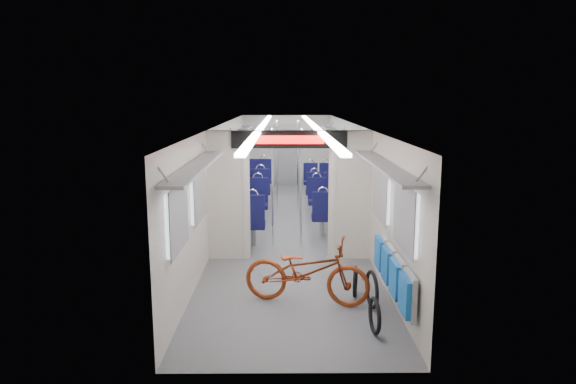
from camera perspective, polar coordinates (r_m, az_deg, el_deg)
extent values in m
plane|color=#515456|center=(11.34, 0.02, -4.18)|extent=(12.00, 12.00, 0.00)
cube|color=beige|center=(11.19, -7.43, 1.55)|extent=(0.02, 12.00, 2.30)
cube|color=beige|center=(11.21, 7.46, 1.56)|extent=(0.02, 12.00, 2.30)
cube|color=beige|center=(17.06, -0.16, 4.68)|extent=(2.90, 0.02, 2.30)
cube|color=beige|center=(5.26, 0.61, -8.56)|extent=(2.90, 0.02, 2.30)
cube|color=silver|center=(10.99, 0.02, 7.50)|extent=(2.90, 12.00, 0.02)
cube|color=white|center=(11.00, -2.87, 7.34)|extent=(0.12, 11.40, 0.04)
cube|color=white|center=(11.01, 2.91, 7.34)|extent=(0.12, 11.40, 0.04)
cube|color=beige|center=(9.22, -6.88, -1.29)|extent=(0.65, 0.18, 2.00)
cube|color=beige|center=(9.24, 7.12, -1.27)|extent=(0.65, 0.18, 2.00)
cube|color=beige|center=(9.00, 0.14, 5.90)|extent=(2.90, 0.18, 0.30)
cylinder|color=beige|center=(9.19, -4.86, -1.29)|extent=(0.20, 0.20, 2.00)
cylinder|color=beige|center=(9.21, 5.12, -1.27)|extent=(0.20, 0.20, 2.00)
cube|color=black|center=(8.89, 0.14, 5.84)|extent=(2.00, 0.03, 0.30)
cube|color=#FF0C07|center=(8.87, 0.15, 5.83)|extent=(1.20, 0.02, 0.14)
cube|color=silver|center=(6.48, -12.27, -2.85)|extent=(0.04, 1.00, 0.75)
cube|color=silver|center=(6.52, 13.00, -2.79)|extent=(0.04, 1.00, 0.75)
cube|color=silver|center=(8.02, -9.97, -0.23)|extent=(0.04, 1.00, 0.75)
cube|color=silver|center=(8.05, 10.38, -0.20)|extent=(0.04, 1.00, 0.75)
cube|color=silver|center=(10.66, -7.62, 2.46)|extent=(0.04, 1.00, 0.75)
cube|color=silver|center=(10.68, 7.69, 2.48)|extent=(0.04, 1.00, 0.75)
cube|color=silver|center=(12.53, -6.56, 3.67)|extent=(0.04, 1.00, 0.75)
cube|color=silver|center=(12.55, 6.48, 3.68)|extent=(0.04, 1.00, 0.75)
cube|color=silver|center=(14.41, -5.77, 4.56)|extent=(0.04, 1.00, 0.75)
cube|color=silver|center=(14.43, 5.57, 4.57)|extent=(0.04, 1.00, 0.75)
cube|color=silver|center=(16.19, -5.19, 5.21)|extent=(0.04, 1.00, 0.75)
cube|color=silver|center=(16.21, 4.91, 5.22)|extent=(0.04, 1.00, 0.75)
cube|color=gray|center=(7.13, -9.96, 2.93)|extent=(0.30, 3.60, 0.04)
cube|color=gray|center=(7.16, 10.54, 2.95)|extent=(0.30, 3.60, 0.04)
cube|color=gray|center=(13.06, -5.67, 6.38)|extent=(0.30, 7.60, 0.04)
cube|color=gray|center=(13.08, 5.55, 6.39)|extent=(0.30, 7.60, 0.04)
cube|color=gray|center=(17.01, -0.16, 4.15)|extent=(0.90, 0.05, 2.00)
imported|color=maroon|center=(7.28, 2.09, -8.77)|extent=(1.88, 1.02, 0.94)
cube|color=gray|center=(6.30, 13.37, -11.11)|extent=(0.06, 0.47, 0.53)
cube|color=#11519F|center=(6.28, 12.83, -11.13)|extent=(0.06, 0.43, 0.45)
cube|color=gray|center=(6.80, 12.27, -9.43)|extent=(0.06, 0.47, 0.53)
cube|color=#11519F|center=(6.78, 11.76, -9.45)|extent=(0.06, 0.43, 0.45)
cube|color=gray|center=(7.30, 11.32, -7.98)|extent=(0.06, 0.47, 0.53)
cube|color=#11519F|center=(7.29, 10.85, -7.99)|extent=(0.06, 0.43, 0.45)
cube|color=gray|center=(7.82, 10.50, -6.72)|extent=(0.06, 0.47, 0.53)
cube|color=#11519F|center=(7.81, 10.07, -6.73)|extent=(0.06, 0.43, 0.45)
torus|color=black|center=(6.55, 9.59, -13.60)|extent=(0.09, 0.47, 0.47)
torus|color=black|center=(7.28, 9.29, -10.81)|extent=(0.12, 0.54, 0.53)
torus|color=black|center=(7.63, 7.48, -10.04)|extent=(0.14, 0.46, 0.46)
cube|color=#0C0C37|center=(10.12, -3.89, -3.68)|extent=(0.48, 0.44, 0.10)
cylinder|color=gray|center=(10.17, -3.88, -4.90)|extent=(0.10, 0.10, 0.35)
cube|color=#0C0C37|center=(9.86, -3.98, -2.01)|extent=(0.48, 0.08, 0.58)
torus|color=silver|center=(9.80, -4.00, -0.35)|extent=(0.24, 0.03, 0.24)
cube|color=#0C0C37|center=(11.86, -3.39, -1.56)|extent=(0.48, 0.44, 0.10)
cylinder|color=gray|center=(11.91, -3.38, -2.62)|extent=(0.10, 0.10, 0.35)
cube|color=#0C0C37|center=(11.97, -3.36, 0.21)|extent=(0.48, 0.08, 0.58)
torus|color=silver|center=(11.93, -3.38, 1.59)|extent=(0.24, 0.03, 0.24)
cube|color=#0C0C37|center=(10.15, -6.55, -3.67)|extent=(0.48, 0.44, 0.10)
cylinder|color=gray|center=(10.21, -6.52, -4.89)|extent=(0.10, 0.10, 0.35)
cube|color=#0C0C37|center=(9.90, -6.70, -2.01)|extent=(0.48, 0.08, 0.58)
torus|color=silver|center=(9.84, -6.73, -0.35)|extent=(0.24, 0.03, 0.24)
cube|color=#0C0C37|center=(11.90, -5.65, -1.56)|extent=(0.48, 0.44, 0.10)
cylinder|color=gray|center=(11.95, -5.63, -2.61)|extent=(0.10, 0.10, 0.35)
cube|color=#0C0C37|center=(12.01, -5.60, 0.21)|extent=(0.48, 0.08, 0.58)
torus|color=silver|center=(11.96, -5.63, 1.58)|extent=(0.24, 0.03, 0.24)
cube|color=#0C0C37|center=(10.73, 3.79, -2.85)|extent=(0.43, 0.40, 0.10)
cylinder|color=gray|center=(10.78, 3.78, -4.01)|extent=(0.10, 0.10, 0.35)
cube|color=#0C0C37|center=(10.51, 3.88, -1.40)|extent=(0.43, 0.08, 0.52)
torus|color=silver|center=(10.45, 3.90, 0.01)|extent=(0.22, 0.03, 0.22)
cube|color=#0C0C37|center=(12.31, 3.24, -1.12)|extent=(0.43, 0.40, 0.10)
cylinder|color=gray|center=(12.35, 3.23, -2.14)|extent=(0.10, 0.10, 0.35)
cube|color=#0C0C37|center=(12.41, 3.21, 0.44)|extent=(0.43, 0.08, 0.52)
torus|color=silver|center=(12.37, 3.22, 1.64)|extent=(0.22, 0.03, 0.22)
cube|color=#0C0C37|center=(10.78, 6.29, -2.84)|extent=(0.43, 0.40, 0.10)
cylinder|color=gray|center=(10.83, 6.27, -3.99)|extent=(0.10, 0.10, 0.35)
cube|color=#0C0C37|center=(10.55, 6.43, -1.39)|extent=(0.43, 0.08, 0.52)
torus|color=silver|center=(10.50, 6.45, 0.01)|extent=(0.22, 0.03, 0.22)
cube|color=#0C0C37|center=(12.35, 5.42, -1.11)|extent=(0.43, 0.40, 0.10)
cylinder|color=gray|center=(12.39, 5.40, -2.13)|extent=(0.10, 0.10, 0.35)
cube|color=#0C0C37|center=(12.45, 5.37, 0.44)|extent=(0.43, 0.08, 0.52)
torus|color=silver|center=(12.40, 5.39, 1.63)|extent=(0.22, 0.03, 0.22)
cube|color=#0C0C37|center=(13.61, -3.01, 0.00)|extent=(0.49, 0.45, 0.10)
cylinder|color=gray|center=(13.66, -3.01, -0.93)|extent=(0.10, 0.10, 0.35)
cube|color=#0C0C37|center=(13.37, -3.06, 1.32)|extent=(0.49, 0.09, 0.59)
torus|color=silver|center=(13.33, -3.08, 2.58)|extent=(0.24, 0.03, 0.24)
cube|color=#0C0C37|center=(15.42, -2.72, 1.24)|extent=(0.49, 0.45, 0.10)
cylinder|color=gray|center=(15.46, -2.71, 0.41)|extent=(0.10, 0.10, 0.35)
cube|color=#0C0C37|center=(15.55, -2.70, 2.61)|extent=(0.49, 0.09, 0.59)
torus|color=silver|center=(15.51, -2.71, 3.69)|extent=(0.24, 0.03, 0.24)
cube|color=#0C0C37|center=(13.64, -4.99, 0.00)|extent=(0.49, 0.45, 0.10)
cylinder|color=gray|center=(13.68, -4.97, -0.93)|extent=(0.10, 0.10, 0.35)
cube|color=#0C0C37|center=(13.40, -5.07, 1.31)|extent=(0.49, 0.09, 0.59)
torus|color=silver|center=(13.36, -5.09, 2.57)|extent=(0.24, 0.03, 0.24)
cube|color=#0C0C37|center=(15.44, -4.46, 1.23)|extent=(0.49, 0.45, 0.10)
cylinder|color=gray|center=(15.48, -4.45, 0.41)|extent=(0.10, 0.10, 0.35)
cube|color=#0C0C37|center=(15.57, -4.43, 2.60)|extent=(0.49, 0.09, 0.59)
torus|color=silver|center=(15.54, -4.45, 3.68)|extent=(0.24, 0.03, 0.24)
cube|color=#0C0C37|center=(13.57, 2.89, -0.03)|extent=(0.42, 0.39, 0.10)
cylinder|color=gray|center=(13.61, 2.88, -0.96)|extent=(0.10, 0.10, 0.35)
cube|color=#0C0C37|center=(13.36, 2.94, 1.14)|extent=(0.42, 0.07, 0.51)
torus|color=silver|center=(13.32, 2.95, 2.23)|extent=(0.21, 0.03, 0.21)
cube|color=#0C0C37|center=(15.13, 2.54, 1.06)|extent=(0.42, 0.39, 0.10)
cylinder|color=gray|center=(15.17, 2.54, 0.22)|extent=(0.10, 0.10, 0.35)
cube|color=#0C0C37|center=(15.24, 2.52, 2.29)|extent=(0.42, 0.07, 0.51)
torus|color=silver|center=(15.20, 2.53, 3.25)|extent=(0.21, 0.03, 0.21)
cube|color=#0C0C37|center=(13.61, 4.87, -0.03)|extent=(0.42, 0.39, 0.10)
cylinder|color=gray|center=(13.65, 4.85, -0.96)|extent=(0.10, 0.10, 0.35)
cube|color=#0C0C37|center=(13.40, 4.95, 1.14)|extent=(0.42, 0.07, 0.51)
torus|color=silver|center=(13.36, 4.97, 2.22)|extent=(0.21, 0.03, 0.21)
cube|color=#0C0C37|center=(15.16, 4.32, 1.06)|extent=(0.42, 0.39, 0.10)
cylinder|color=gray|center=(15.20, 4.31, 0.22)|extent=(0.10, 0.10, 0.35)
cube|color=#0C0C37|center=(15.27, 4.28, 2.29)|extent=(0.42, 0.07, 0.51)
torus|color=silver|center=(15.24, 4.30, 3.25)|extent=(0.21, 0.03, 0.21)
cylinder|color=silver|center=(9.91, -1.71, 0.48)|extent=(0.05, 0.05, 2.30)
cylinder|color=silver|center=(9.81, 1.44, 0.39)|extent=(0.04, 0.04, 2.30)
cylinder|color=silver|center=(13.17, -1.23, 2.96)|extent=(0.04, 0.04, 2.30)
cylinder|color=silver|center=(13.14, 1.09, 2.95)|extent=(0.04, 0.04, 2.30)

